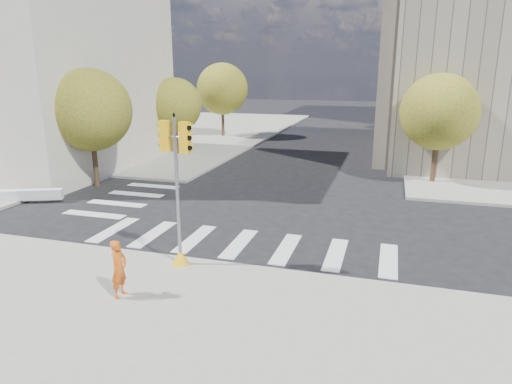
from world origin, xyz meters
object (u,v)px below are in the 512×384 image
Objects in this scene: lamp_near at (443,98)px; traffic_signal at (178,203)px; lamp_far at (428,89)px; photographer at (119,269)px.

lamp_near is 1.65× the size of traffic_signal.
lamp_far is at bearing 86.26° from traffic_signal.
lamp_near is at bearing -90.00° from lamp_far.
lamp_near is 1.00× the size of lamp_far.
lamp_near reaches higher than photographer.
traffic_signal is at bearing -105.83° from lamp_far.
lamp_near is 4.88× the size of photographer.
lamp_far is (0.00, 14.00, 0.00)m from lamp_near.
traffic_signal is 2.85m from photographer.
lamp_far is 33.97m from traffic_signal.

